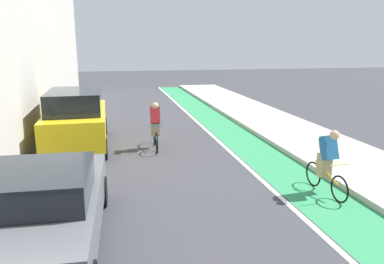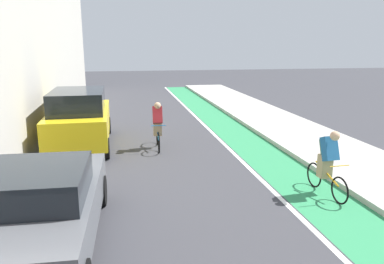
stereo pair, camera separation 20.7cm
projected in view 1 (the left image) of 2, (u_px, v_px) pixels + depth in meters
ground_plane at (171, 167)px, 10.86m from camera, size 81.72×81.72×0.00m
bike_lane_paint at (247, 144)px, 13.38m from camera, size 1.60×37.15×0.00m
lane_divider_stripe at (223, 145)px, 13.20m from camera, size 0.12×37.15×0.00m
sidewalk_right at (307, 139)px, 13.83m from camera, size 3.04×37.15×0.14m
parked_sedan_gray at (41, 208)px, 6.31m from camera, size 2.10×4.49×1.53m
parked_suv_yellow_cab at (76, 118)px, 12.79m from camera, size 2.05×4.60×1.98m
cyclist_trailing at (327, 160)px, 8.78m from camera, size 0.48×1.68×1.59m
cyclist_far at (155, 126)px, 12.60m from camera, size 0.48×1.75×1.63m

